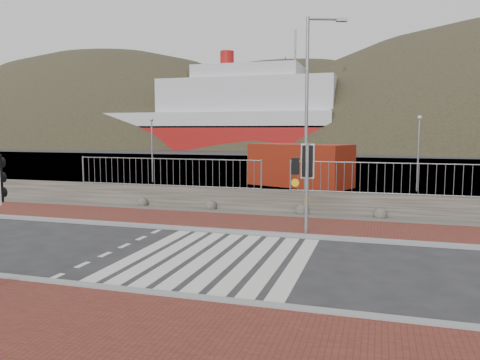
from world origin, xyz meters
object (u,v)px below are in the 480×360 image
(ferry, at_px, (213,119))
(shipping_container, at_px, (300,165))
(streetlight, at_px, (310,103))
(traffic_signal_far, at_px, (306,169))

(ferry, xyz_separation_m, shipping_container, (24.11, -51.49, -4.11))
(streetlight, bearing_deg, traffic_signal_far, -102.86)
(traffic_signal_far, bearing_deg, ferry, -71.15)
(streetlight, height_order, shipping_container, streetlight)
(streetlight, bearing_deg, shipping_container, 81.92)
(ferry, distance_m, streetlight, 65.11)
(shipping_container, bearing_deg, streetlight, -55.12)
(ferry, relative_size, streetlight, 6.36)
(traffic_signal_far, xyz_separation_m, shipping_container, (-2.33, 13.05, -0.87))
(ferry, relative_size, shipping_container, 8.33)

